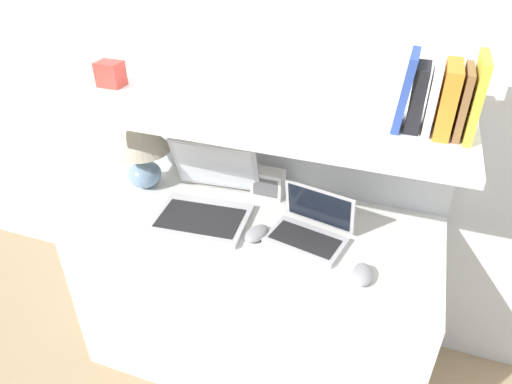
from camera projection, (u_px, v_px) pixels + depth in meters
wall_back at (285, 74)px, 1.73m from camera, size 6.00×0.05×2.40m
desk at (254, 295)px, 1.90m from camera, size 1.36×0.58×0.74m
back_riser at (277, 214)px, 2.03m from camera, size 1.36×0.04×1.15m
shelf at (260, 110)px, 1.52m from camera, size 1.36×0.52×0.03m
table_lamp at (140, 143)px, 1.82m from camera, size 0.24×0.24×0.31m
laptop_large at (206, 201)px, 1.73m from camera, size 0.38×0.39×0.26m
laptop_small at (310, 229)px, 1.60m from camera, size 0.30×0.25×0.18m
computer_mouse at (257, 233)px, 1.62m from camera, size 0.10×0.13×0.04m
second_mouse at (362, 274)px, 1.44m from camera, size 0.07×0.11×0.04m
router_box at (268, 183)px, 1.83m from camera, size 0.13×0.08×0.11m
book_yellow at (476, 97)px, 1.27m from camera, size 0.02×0.18×0.23m
book_brown at (463, 102)px, 1.29m from camera, size 0.02×0.15×0.19m
book_orange at (448, 99)px, 1.30m from camera, size 0.04×0.17×0.20m
book_white at (432, 97)px, 1.31m from camera, size 0.02×0.14×0.20m
book_black at (418, 97)px, 1.32m from camera, size 0.04×0.12×0.19m
book_blue at (406, 90)px, 1.33m from camera, size 0.04×0.15×0.22m
shelf_gadget at (110, 74)px, 1.66m from camera, size 0.09×0.07×0.09m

